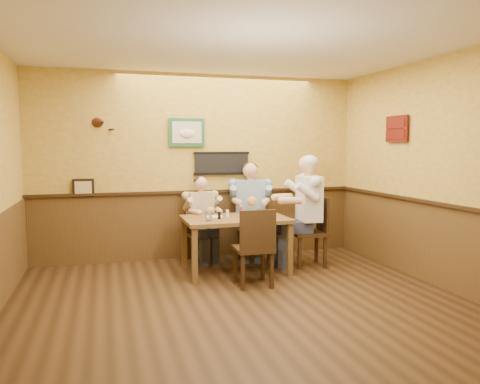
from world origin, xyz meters
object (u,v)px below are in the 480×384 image
object	(u,v)px
water_glass_mid	(253,216)
salt_shaker	(227,213)
cola_tumbler	(260,214)
diner_blue_polo	(250,215)
dining_table	(235,224)
hot_sauce_bottle	(241,211)
diner_tan_shirt	(201,223)
water_glass_left	(209,216)
chair_back_left	(201,234)
chair_right_end	(309,231)
pepper_shaker	(219,215)
chair_near_side	(253,247)
chair_back_right	(250,227)
diner_white_elder	(309,217)

from	to	relation	value
water_glass_mid	salt_shaker	bearing A→B (deg)	120.58
cola_tumbler	diner_blue_polo	bearing A→B (deg)	80.58
dining_table	hot_sauce_bottle	xyz separation A→B (m)	(0.08, 0.02, 0.17)
diner_tan_shirt	salt_shaker	bearing A→B (deg)	-80.39
water_glass_left	hot_sauce_bottle	xyz separation A→B (m)	(0.49, 0.19, 0.02)
chair_back_left	chair_right_end	bearing A→B (deg)	-36.85
diner_blue_polo	water_glass_mid	size ratio (longest dim) A/B	10.46
chair_back_left	hot_sauce_bottle	world-z (taller)	hot_sauce_bottle
hot_sauce_bottle	pepper_shaker	size ratio (longest dim) A/B	1.60
chair_near_side	hot_sauce_bottle	world-z (taller)	chair_near_side
diner_tan_shirt	cola_tumbler	bearing A→B (deg)	-65.20
dining_table	salt_shaker	bearing A→B (deg)	140.53
water_glass_left	chair_near_side	bearing A→B (deg)	-48.55
chair_back_left	hot_sauce_bottle	size ratio (longest dim) A/B	5.09
chair_back_right	water_glass_mid	bearing A→B (deg)	-91.48
water_glass_mid	pepper_shaker	xyz separation A→B (m)	(-0.39, 0.24, -0.01)
diner_white_elder	cola_tumbler	distance (m)	0.82
diner_white_elder	diner_tan_shirt	bearing A→B (deg)	-110.70
chair_right_end	water_glass_left	xyz separation A→B (m)	(-1.50, -0.20, 0.31)
diner_white_elder	pepper_shaker	xyz separation A→B (m)	(-1.34, -0.11, 0.09)
water_glass_left	cola_tumbler	xyz separation A→B (m)	(0.70, 0.01, -0.00)
chair_right_end	diner_white_elder	size ratio (longest dim) A/B	0.70
water_glass_mid	chair_back_left	bearing A→B (deg)	113.65
pepper_shaker	diner_white_elder	bearing A→B (deg)	4.48
chair_back_right	hot_sauce_bottle	world-z (taller)	chair_back_right
dining_table	pepper_shaker	bearing A→B (deg)	-162.01
chair_near_side	pepper_shaker	xyz separation A→B (m)	(-0.28, 0.59, 0.32)
hot_sauce_bottle	chair_right_end	bearing A→B (deg)	0.46
chair_back_left	water_glass_left	distance (m)	1.02
hot_sauce_bottle	chair_back_left	bearing A→B (deg)	119.03
water_glass_left	salt_shaker	size ratio (longest dim) A/B	1.27
chair_back_left	chair_back_right	bearing A→B (deg)	-9.56
chair_back_left	cola_tumbler	world-z (taller)	cola_tumbler
chair_back_right	diner_blue_polo	world-z (taller)	diner_blue_polo
chair_near_side	water_glass_left	size ratio (longest dim) A/B	7.77
diner_white_elder	hot_sauce_bottle	distance (m)	1.02
chair_back_right	chair_near_side	distance (m)	1.49
chair_right_end	cola_tumbler	size ratio (longest dim) A/B	8.15
hot_sauce_bottle	water_glass_left	bearing A→B (deg)	-158.69
water_glass_left	hot_sauce_bottle	size ratio (longest dim) A/B	0.79
hot_sauce_bottle	pepper_shaker	distance (m)	0.34
chair_back_right	chair_near_side	bearing A→B (deg)	-91.68
chair_near_side	diner_tan_shirt	size ratio (longest dim) A/B	0.85
chair_back_left	chair_near_side	distance (m)	1.48
chair_back_left	diner_white_elder	bearing A→B (deg)	-36.85
cola_tumbler	salt_shaker	world-z (taller)	cola_tumbler
diner_tan_shirt	dining_table	bearing A→B (deg)	-76.10
diner_tan_shirt	water_glass_mid	bearing A→B (deg)	-75.98
chair_back_right	water_glass_mid	size ratio (longest dim) A/B	7.32
diner_tan_shirt	diner_white_elder	distance (m)	1.61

